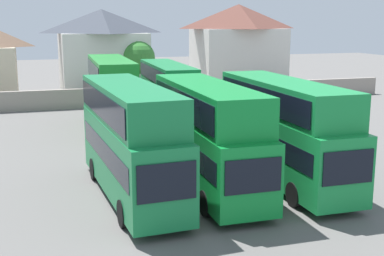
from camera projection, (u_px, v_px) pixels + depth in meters
name	position (u px, v px, depth m)	size (l,w,h in m)	color
ground	(136.00, 121.00, 41.61)	(140.00, 140.00, 0.00)	#605E5B
depot_boundary_wall	(120.00, 97.00, 48.34)	(56.00, 0.50, 1.80)	gray
bus_1	(130.00, 135.00, 23.19)	(3.02, 10.73, 5.12)	#177B3F
bus_2	(208.00, 131.00, 24.28)	(2.78, 10.52, 5.03)	#108633
bus_3	(284.00, 126.00, 25.48)	(2.73, 11.00, 5.04)	#198B40
bus_4	(112.00, 90.00, 37.81)	(3.09, 11.18, 5.19)	#20882E
bus_5	(168.00, 91.00, 39.30)	(3.01, 11.19, 4.69)	#157B39
house_terrace_centre	(103.00, 53.00, 52.98)	(8.84, 8.08, 9.01)	silver
house_terrace_right	(238.00, 47.00, 58.90)	(9.97, 7.38, 9.67)	silver
tree_left_of_lot	(138.00, 58.00, 50.68)	(3.24, 3.24, 5.97)	brown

